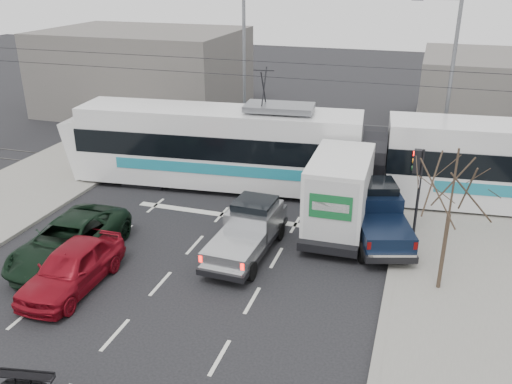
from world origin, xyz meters
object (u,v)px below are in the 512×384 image
(navy_pickup, at_px, (377,214))
(traffic_signal, at_px, (417,174))
(street_lamp_far, at_px, (241,62))
(red_car, at_px, (72,267))
(street_lamp_near, at_px, (447,79))
(green_car, at_px, (70,241))
(tram, at_px, (372,156))
(bare_tree, at_px, (453,189))
(box_truck, at_px, (341,191))
(silver_pickup, at_px, (249,229))

(navy_pickup, bearing_deg, traffic_signal, 7.69)
(street_lamp_far, height_order, red_car, street_lamp_far)
(street_lamp_near, relative_size, street_lamp_far, 1.00)
(green_car, height_order, red_car, red_car)
(green_car, bearing_deg, tram, 40.59)
(tram, distance_m, red_car, 14.19)
(street_lamp_far, distance_m, tram, 10.89)
(bare_tree, relative_size, red_car, 1.09)
(street_lamp_far, relative_size, red_car, 1.96)
(traffic_signal, relative_size, box_truck, 0.54)
(street_lamp_far, relative_size, navy_pickup, 1.64)
(traffic_signal, height_order, tram, tram)
(silver_pickup, bearing_deg, traffic_signal, 31.08)
(street_lamp_near, xyz_separation_m, box_truck, (-3.80, -7.60, -3.47))
(silver_pickup, height_order, red_car, silver_pickup)
(street_lamp_near, height_order, red_car, street_lamp_near)
(street_lamp_far, bearing_deg, tram, -35.22)
(box_truck, bearing_deg, silver_pickup, -134.49)
(bare_tree, relative_size, box_truck, 0.75)
(tram, bearing_deg, navy_pickup, -85.43)
(silver_pickup, relative_size, navy_pickup, 0.96)
(navy_pickup, xyz_separation_m, green_car, (-10.82, -5.30, -0.29))
(street_lamp_far, bearing_deg, box_truck, -51.25)
(street_lamp_near, distance_m, red_car, 19.61)
(street_lamp_near, bearing_deg, red_car, -127.96)
(bare_tree, height_order, street_lamp_far, street_lamp_far)
(street_lamp_near, relative_size, navy_pickup, 1.64)
(street_lamp_near, bearing_deg, tram, -126.18)
(traffic_signal, height_order, green_car, traffic_signal)
(street_lamp_far, xyz_separation_m, navy_pickup, (9.29, -10.15, -4.04))
(bare_tree, xyz_separation_m, street_lamp_near, (-0.29, 11.50, 1.32))
(street_lamp_far, relative_size, box_truck, 1.34)
(green_car, xyz_separation_m, red_car, (1.27, -1.64, 0.00))
(bare_tree, xyz_separation_m, box_truck, (-4.09, 3.90, -2.15))
(tram, relative_size, red_car, 6.31)
(street_lamp_near, distance_m, silver_pickup, 13.40)
(box_truck, bearing_deg, traffic_signal, 0.62)
(bare_tree, xyz_separation_m, navy_pickup, (-2.50, 3.35, -2.72))
(navy_pickup, height_order, green_car, navy_pickup)
(street_lamp_near, distance_m, green_car, 19.22)
(traffic_signal, bearing_deg, navy_pickup, -154.83)
(street_lamp_near, bearing_deg, traffic_signal, -96.41)
(traffic_signal, height_order, street_lamp_near, street_lamp_near)
(street_lamp_far, height_order, navy_pickup, street_lamp_far)
(tram, height_order, box_truck, tram)
(traffic_signal, xyz_separation_m, navy_pickup, (-1.37, -0.64, -1.67))
(traffic_signal, xyz_separation_m, street_lamp_near, (0.84, 7.50, 2.37))
(bare_tree, bearing_deg, street_lamp_near, 91.42)
(bare_tree, height_order, traffic_signal, bare_tree)
(street_lamp_near, bearing_deg, green_car, -134.11)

